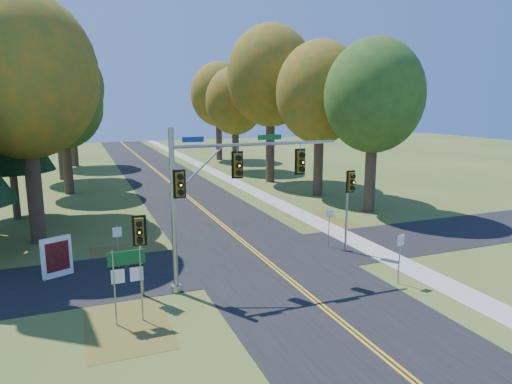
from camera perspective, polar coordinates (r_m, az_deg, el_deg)
name	(u,v)px	position (r m, az deg, el deg)	size (l,w,h in m)	color
ground	(277,270)	(22.79, 2.66, -9.69)	(160.00, 160.00, 0.00)	#3D551E
road_main	(277,270)	(22.79, 2.66, -9.67)	(8.00, 160.00, 0.02)	black
road_cross	(262,257)	(24.51, 0.72, -8.14)	(60.00, 6.00, 0.02)	black
centerline_left	(275,270)	(22.75, 2.42, -9.67)	(0.10, 160.00, 0.01)	gold
centerline_right	(279,269)	(22.82, 2.89, -9.60)	(0.10, 160.00, 0.01)	gold
sidewalk_east	(382,254)	(25.82, 15.42, -7.50)	(1.60, 160.00, 0.06)	#9E998E
leaf_patch_w_near	(132,261)	(24.87, -15.25, -8.27)	(4.00, 6.00, 0.00)	brown
leaf_patch_e	(333,226)	(30.89, 9.63, -4.22)	(3.50, 8.00, 0.00)	brown
leaf_patch_w_far	(127,323)	(18.34, -15.86, -15.51)	(3.00, 5.00, 0.00)	brown
tree_w_a	(25,77)	(28.91, -26.89, 12.71)	(8.00, 8.00, 14.15)	#38281C
tree_e_a	(374,96)	(34.77, 14.56, 11.49)	(7.20, 7.20, 12.73)	#38281C
tree_w_b	(24,69)	(35.88, -27.03, 13.57)	(8.60, 8.60, 15.38)	#38281C
tree_e_b	(320,93)	(40.19, 8.06, 12.16)	(7.60, 7.60, 13.33)	#38281C
tree_w_c	(63,104)	(43.88, -22.93, 10.06)	(6.80, 6.80, 11.91)	#38281C
tree_e_c	(271,76)	(47.04, 1.89, 14.24)	(8.80, 8.80, 15.79)	#38281C
tree_w_d	(57,86)	(52.63, -23.58, 12.05)	(8.20, 8.20, 14.56)	#38281C
tree_e_d	(235,101)	(55.31, -2.58, 11.25)	(7.00, 7.00, 12.32)	#38281C
tree_w_e	(70,87)	(63.52, -22.22, 12.10)	(8.40, 8.40, 14.97)	#38281C
tree_e_e	(219,95)	(65.88, -4.69, 12.03)	(7.80, 7.80, 13.74)	#38281C
pine_c	(3,78)	(35.69, -29.06, 12.32)	(5.60, 5.60, 20.56)	#38281C
traffic_mast	(218,186)	(19.69, -4.81, 0.79)	(7.85, 0.70, 7.12)	#919499
east_signal_pole	(350,191)	(24.91, 11.63, 0.16)	(0.53, 0.61, 4.56)	gray
ped_signal_pole	(140,237)	(19.42, -14.33, -5.46)	(0.57, 0.66, 3.59)	gray
route_sign_cluster	(127,271)	(17.59, -15.81, -9.51)	(1.34, 0.09, 2.87)	gray
info_kiosk	(57,257)	(23.54, -23.64, -7.48)	(1.36, 0.74, 1.94)	white
reg_sign_e_north	(329,220)	(26.05, 9.14, -3.53)	(0.42, 0.17, 2.29)	gray
reg_sign_e_south	(400,249)	(21.57, 17.57, -6.87)	(0.45, 0.15, 2.38)	gray
reg_sign_w	(118,240)	(23.22, -16.92, -5.76)	(0.43, 0.08, 2.26)	gray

